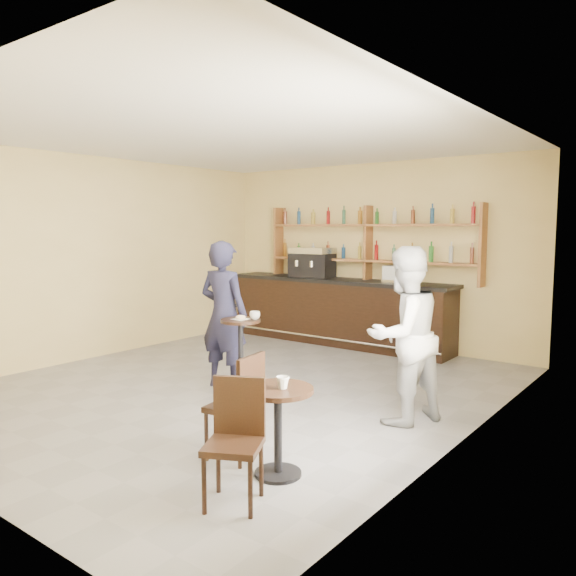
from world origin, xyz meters
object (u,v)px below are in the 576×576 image
Objects in this scene: bar_counter at (337,311)px; chair_south at (233,444)px; pastry_case at (399,274)px; pedestal_table at (241,360)px; cafe_table at (278,432)px; chair_west at (234,406)px; espresso_machine at (312,262)px; man_main at (224,315)px; patron_second at (404,335)px.

bar_counter reaches higher than chair_south.
pastry_case is 0.47× the size of pedestal_table.
cafe_table is 0.79× the size of chair_west.
espresso_machine is 5.88m from cafe_table.
man_main reaches higher than cafe_table.
espresso_machine reaches higher than pedestal_table.
patron_second reaches higher than chair_west.
pedestal_table is 2.16m from cafe_table.
man_main is 1.01× the size of patron_second.
man_main reaches higher than bar_counter.
chair_south is (3.13, -5.50, -0.97)m from espresso_machine.
bar_counter is 1.40m from pastry_case.
bar_counter is 3.29m from man_main.
espresso_machine is 0.79× the size of chair_west.
pastry_case is 0.62× the size of cafe_table.
espresso_machine reaches higher than chair_west.
bar_counter is at bearing 117.24° from cafe_table.
pastry_case is 3.63m from pedestal_table.
cafe_table is 0.61m from chair_south.
pedestal_table reaches higher than chair_west.
espresso_machine is at bearing 122.16° from cafe_table.
espresso_machine reaches higher than cafe_table.
patron_second is at bearing -50.12° from espresso_machine.
man_main is at bearing -63.97° from patron_second.
chair_west is at bearing -50.00° from pedestal_table.
chair_west is (0.77, -4.85, -0.83)m from pastry_case.
man_main is (-0.87, -3.26, -0.35)m from pastry_case.
chair_west is (2.53, -4.85, -0.96)m from espresso_machine.
man_main is at bearing 143.25° from cafe_table.
patron_second reaches higher than pedestal_table.
cafe_table is at bearing 75.44° from chair_west.
cafe_table is at bearing -65.41° from espresso_machine.
chair_west is (1.11, -1.32, -0.01)m from pedestal_table.
pedestal_table reaches higher than cafe_table.
chair_west is 0.88m from chair_south.
pedestal_table is 1.30× the size of cafe_table.
man_main is 2.53× the size of cafe_table.
chair_west is (1.64, -1.59, -0.48)m from man_main.
bar_counter is 5.23m from chair_west.
man_main is (0.33, -3.26, 0.37)m from bar_counter.
man_main is 1.99× the size of chair_west.
bar_counter is 4.38× the size of pedestal_table.
cafe_table is 0.40× the size of patron_second.
pedestal_table is 0.52× the size of patron_second.
bar_counter is 2.26× the size of man_main.
chair_south is at bearing 128.08° from man_main.
bar_counter is 5.68× the size of espresso_machine.
bar_counter is 9.26× the size of pastry_case.
pedestal_table is 1.03× the size of chair_west.
bar_counter is 3.63m from pedestal_table.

